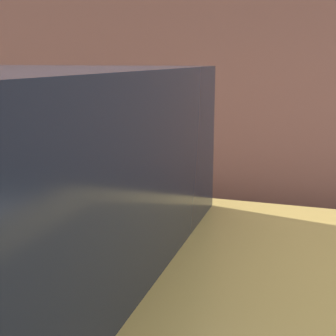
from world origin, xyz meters
name	(u,v)px	position (x,y,z in m)	size (l,w,h in m)	color
sidewalk	(265,258)	(0.00, 2.20, 0.06)	(24.00, 2.80, 0.13)	#9E9B96
parking_meter	(168,146)	(-0.56, 1.15, 1.22)	(0.23, 0.15, 1.60)	gray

